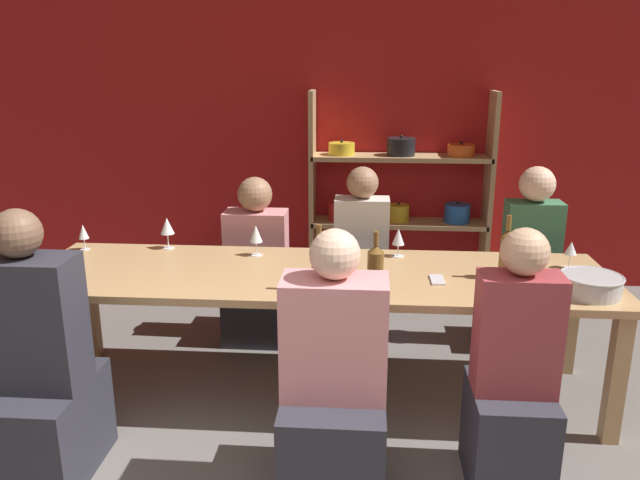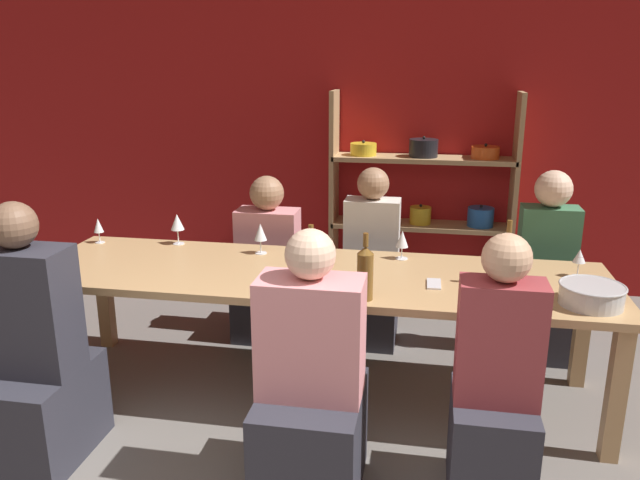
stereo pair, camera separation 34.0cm
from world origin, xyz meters
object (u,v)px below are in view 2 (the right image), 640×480
(wine_glass_red_b, at_px, (579,257))
(dining_table, at_px, (317,284))
(wine_glass_empty_b, at_px, (260,233))
(person_far_c, at_px, (543,286))
(cell_phone, at_px, (434,284))
(wine_glass_red_a, at_px, (402,240))
(wine_glass_white_b, at_px, (98,226))
(person_near_b, at_px, (311,402))
(wine_glass_white_a, at_px, (326,258))
(wine_glass_empty_a, at_px, (177,223))
(person_near_c, at_px, (34,369))
(mixing_bowl, at_px, (592,294))
(wine_bottle_dark, at_px, (311,264))
(wine_bottle_green, at_px, (365,272))
(wine_bottle_amber, at_px, (507,259))
(shelf_unit, at_px, (419,212))
(person_far_a, at_px, (371,277))
(person_near_a, at_px, (494,404))
(person_far_b, at_px, (269,277))

(wine_glass_red_b, bearing_deg, dining_table, -172.84)
(wine_glass_empty_b, xyz_separation_m, person_far_c, (1.69, 0.49, -0.40))
(cell_phone, bearing_deg, wine_glass_red_a, 114.66)
(wine_glass_white_b, height_order, cell_phone, wine_glass_white_b)
(person_near_b, bearing_deg, wine_glass_white_a, 94.94)
(wine_glass_empty_a, height_order, cell_phone, wine_glass_empty_a)
(cell_phone, distance_m, person_near_c, 1.96)
(mixing_bowl, height_order, wine_glass_white_a, wine_glass_white_a)
(wine_bottle_dark, distance_m, wine_glass_red_b, 1.41)
(wine_bottle_green, height_order, wine_glass_empty_b, wine_bottle_green)
(wine_bottle_dark, bearing_deg, dining_table, 94.96)
(person_near_c, height_order, person_far_c, person_near_c)
(wine_bottle_green, xyz_separation_m, wine_bottle_amber, (0.68, 0.33, 0.00))
(shelf_unit, distance_m, wine_bottle_dark, 2.09)
(wine_bottle_green, distance_m, wine_glass_empty_a, 1.43)
(wine_glass_red_b, relative_size, cell_phone, 0.99)
(person_far_c, bearing_deg, person_far_a, -0.39)
(dining_table, bearing_deg, cell_phone, -8.44)
(shelf_unit, bearing_deg, wine_glass_red_a, -92.61)
(person_near_a, bearing_deg, wine_glass_empty_b, 142.16)
(dining_table, bearing_deg, wine_glass_empty_a, 158.66)
(shelf_unit, distance_m, mixing_bowl, 2.16)
(mixing_bowl, height_order, person_near_b, person_near_b)
(shelf_unit, height_order, wine_bottle_amber, shelf_unit)
(person_far_a, bearing_deg, wine_glass_empty_a, 18.79)
(person_near_c, bearing_deg, wine_glass_red_b, 20.81)
(dining_table, xyz_separation_m, person_far_c, (1.31, 0.76, -0.20))
(person_near_a, height_order, person_far_a, person_near_a)
(person_far_a, bearing_deg, mixing_bowl, 138.27)
(wine_bottle_amber, xyz_separation_m, person_near_a, (-0.09, -0.70, -0.42))
(dining_table, height_order, wine_glass_white_a, wine_glass_white_a)
(wine_glass_red_b, height_order, person_near_b, person_near_b)
(wine_glass_white_b, distance_m, wine_glass_empty_b, 1.05)
(cell_phone, bearing_deg, wine_glass_white_b, 169.08)
(shelf_unit, height_order, wine_glass_white_b, shelf_unit)
(wine_glass_white_b, bearing_deg, wine_glass_red_b, -2.72)
(shelf_unit, height_order, person_far_b, shelf_unit)
(dining_table, height_order, person_near_b, person_near_b)
(shelf_unit, bearing_deg, wine_glass_white_a, -103.63)
(wine_glass_white_b, relative_size, wine_glass_empty_b, 0.86)
(wine_glass_red_a, xyz_separation_m, wine_glass_white_b, (-1.87, -0.01, -0.01))
(wine_glass_white_a, distance_m, person_far_b, 1.07)
(wine_bottle_dark, distance_m, person_near_b, 0.70)
(cell_phone, bearing_deg, person_far_a, 115.09)
(wine_glass_red_a, relative_size, wine_glass_empty_b, 0.92)
(wine_glass_empty_a, relative_size, person_near_a, 0.16)
(mixing_bowl, relative_size, person_near_a, 0.25)
(mixing_bowl, bearing_deg, person_near_c, -167.45)
(wine_glass_empty_b, bearing_deg, wine_glass_red_a, 2.97)
(shelf_unit, distance_m, wine_glass_empty_b, 1.74)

